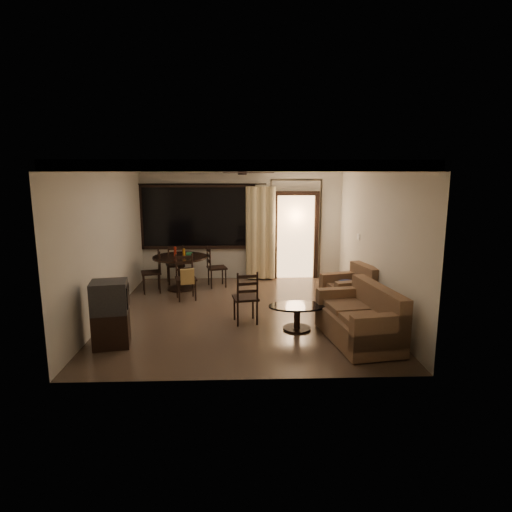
{
  "coord_description": "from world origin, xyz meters",
  "views": [
    {
      "loc": [
        -0.04,
        -7.91,
        2.65
      ],
      "look_at": [
        0.26,
        0.2,
        1.07
      ],
      "focal_mm": 30.0,
      "sensor_mm": 36.0,
      "label": 1
    }
  ],
  "objects_px": {
    "side_chair": "(246,307)",
    "coffee_table": "(297,313)",
    "dining_table": "(180,263)",
    "tv_cabinet": "(111,314)",
    "sofa": "(362,320)",
    "dining_chair_south": "(186,285)",
    "dining_chair_north": "(176,272)",
    "dining_chair_east": "(216,275)",
    "dining_chair_west": "(152,280)",
    "armchair": "(351,293)"
  },
  "relations": [
    {
      "from": "dining_table",
      "to": "sofa",
      "type": "distance_m",
      "value": 4.63
    },
    {
      "from": "dining_chair_east",
      "to": "side_chair",
      "type": "distance_m",
      "value": 2.61
    },
    {
      "from": "dining_chair_west",
      "to": "coffee_table",
      "type": "bearing_deg",
      "value": 35.11
    },
    {
      "from": "coffee_table",
      "to": "dining_chair_west",
      "type": "bearing_deg",
      "value": 140.3
    },
    {
      "from": "dining_chair_west",
      "to": "coffee_table",
      "type": "height_order",
      "value": "dining_chair_west"
    },
    {
      "from": "dining_chair_south",
      "to": "armchair",
      "type": "height_order",
      "value": "dining_chair_south"
    },
    {
      "from": "sofa",
      "to": "coffee_table",
      "type": "height_order",
      "value": "sofa"
    },
    {
      "from": "side_chair",
      "to": "dining_chair_east",
      "type": "bearing_deg",
      "value": -85.91
    },
    {
      "from": "tv_cabinet",
      "to": "coffee_table",
      "type": "height_order",
      "value": "tv_cabinet"
    },
    {
      "from": "dining_table",
      "to": "tv_cabinet",
      "type": "xyz_separation_m",
      "value": [
        -0.63,
        -3.27,
        -0.09
      ]
    },
    {
      "from": "tv_cabinet",
      "to": "armchair",
      "type": "bearing_deg",
      "value": 10.31
    },
    {
      "from": "dining_chair_south",
      "to": "dining_chair_north",
      "type": "distance_m",
      "value": 1.46
    },
    {
      "from": "dining_chair_south",
      "to": "coffee_table",
      "type": "height_order",
      "value": "dining_chair_south"
    },
    {
      "from": "dining_table",
      "to": "side_chair",
      "type": "distance_m",
      "value": 2.75
    },
    {
      "from": "tv_cabinet",
      "to": "coffee_table",
      "type": "relative_size",
      "value": 1.05
    },
    {
      "from": "dining_table",
      "to": "tv_cabinet",
      "type": "distance_m",
      "value": 3.33
    },
    {
      "from": "coffee_table",
      "to": "armchair",
      "type": "bearing_deg",
      "value": 39.14
    },
    {
      "from": "dining_table",
      "to": "sofa",
      "type": "bearing_deg",
      "value": -44.41
    },
    {
      "from": "tv_cabinet",
      "to": "dining_chair_west",
      "type": "bearing_deg",
      "value": 79.56
    },
    {
      "from": "dining_table",
      "to": "armchair",
      "type": "distance_m",
      "value": 3.92
    },
    {
      "from": "dining_chair_south",
      "to": "dining_chair_north",
      "type": "xyz_separation_m",
      "value": [
        -0.43,
        1.4,
        -0.02
      ]
    },
    {
      "from": "armchair",
      "to": "side_chair",
      "type": "height_order",
      "value": "side_chair"
    },
    {
      "from": "dining_table",
      "to": "sofa",
      "type": "height_order",
      "value": "dining_table"
    },
    {
      "from": "armchair",
      "to": "side_chair",
      "type": "xyz_separation_m",
      "value": [
        -2.05,
        -0.59,
        -0.08
      ]
    },
    {
      "from": "dining_chair_north",
      "to": "sofa",
      "type": "distance_m",
      "value": 5.17
    },
    {
      "from": "dining_table",
      "to": "tv_cabinet",
      "type": "bearing_deg",
      "value": -100.86
    },
    {
      "from": "tv_cabinet",
      "to": "side_chair",
      "type": "xyz_separation_m",
      "value": [
        2.09,
        0.97,
        -0.23
      ]
    },
    {
      "from": "dining_chair_north",
      "to": "armchair",
      "type": "xyz_separation_m",
      "value": [
        3.73,
        -2.28,
        0.08
      ]
    },
    {
      "from": "sofa",
      "to": "side_chair",
      "type": "relative_size",
      "value": 1.81
    },
    {
      "from": "sofa",
      "to": "side_chair",
      "type": "xyz_separation_m",
      "value": [
        -1.84,
        0.93,
        -0.06
      ]
    },
    {
      "from": "dining_chair_west",
      "to": "sofa",
      "type": "relative_size",
      "value": 0.54
    },
    {
      "from": "dining_chair_east",
      "to": "dining_chair_west",
      "type": "bearing_deg",
      "value": 91.93
    },
    {
      "from": "dining_chair_west",
      "to": "armchair",
      "type": "bearing_deg",
      "value": 54.94
    },
    {
      "from": "dining_chair_south",
      "to": "dining_chair_north",
      "type": "relative_size",
      "value": 1.0
    },
    {
      "from": "dining_chair_west",
      "to": "dining_chair_south",
      "type": "distance_m",
      "value": 1.04
    },
    {
      "from": "dining_chair_east",
      "to": "dining_chair_south",
      "type": "xyz_separation_m",
      "value": [
        -0.58,
        -1.05,
        0.02
      ]
    },
    {
      "from": "armchair",
      "to": "sofa",
      "type": "bearing_deg",
      "value": -111.21
    },
    {
      "from": "coffee_table",
      "to": "dining_chair_south",
      "type": "bearing_deg",
      "value": 138.89
    },
    {
      "from": "armchair",
      "to": "coffee_table",
      "type": "distance_m",
      "value": 1.52
    },
    {
      "from": "dining_table",
      "to": "sofa",
      "type": "xyz_separation_m",
      "value": [
        3.3,
        -3.23,
        -0.26
      ]
    },
    {
      "from": "dining_chair_west",
      "to": "dining_chair_north",
      "type": "bearing_deg",
      "value": 137.35
    },
    {
      "from": "dining_chair_west",
      "to": "side_chair",
      "type": "xyz_separation_m",
      "value": [
        2.08,
        -2.08,
        0.0
      ]
    },
    {
      "from": "side_chair",
      "to": "coffee_table",
      "type": "bearing_deg",
      "value": 146.53
    },
    {
      "from": "tv_cabinet",
      "to": "armchair",
      "type": "xyz_separation_m",
      "value": [
        4.15,
        1.55,
        -0.15
      ]
    },
    {
      "from": "dining_chair_south",
      "to": "tv_cabinet",
      "type": "xyz_separation_m",
      "value": [
        -0.85,
        -2.44,
        0.21
      ]
    },
    {
      "from": "dining_chair_south",
      "to": "tv_cabinet",
      "type": "distance_m",
      "value": 2.59
    },
    {
      "from": "dining_chair_east",
      "to": "coffee_table",
      "type": "distance_m",
      "value": 3.27
    },
    {
      "from": "dining_table",
      "to": "dining_chair_west",
      "type": "bearing_deg",
      "value": -160.34
    },
    {
      "from": "dining_chair_south",
      "to": "armchair",
      "type": "relative_size",
      "value": 0.91
    },
    {
      "from": "sofa",
      "to": "side_chair",
      "type": "distance_m",
      "value": 2.06
    }
  ]
}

